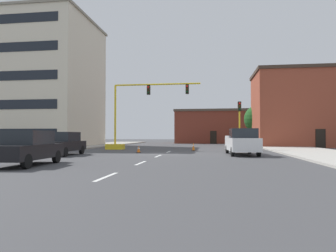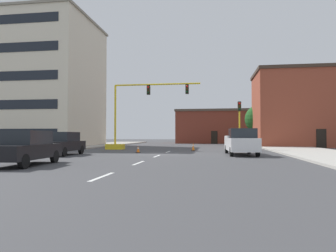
# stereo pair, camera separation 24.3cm
# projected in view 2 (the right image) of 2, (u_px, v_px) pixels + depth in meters

# --- Properties ---
(ground_plane) EXTENTS (160.00, 160.00, 0.00)m
(ground_plane) POSITION_uv_depth(u_px,v_px,m) (164.00, 154.00, 25.01)
(ground_plane) COLOR #424244
(sidewalk_left) EXTENTS (6.00, 56.00, 0.14)m
(sidewalk_left) POSITION_uv_depth(u_px,v_px,m) (68.00, 148.00, 34.72)
(sidewalk_left) COLOR #9E998E
(sidewalk_left) RESTS_ON ground_plane
(sidewalk_right) EXTENTS (6.00, 56.00, 0.14)m
(sidewalk_right) POSITION_uv_depth(u_px,v_px,m) (296.00, 149.00, 31.13)
(sidewalk_right) COLOR #B2ADA3
(sidewalk_right) RESTS_ON ground_plane
(lane_stripe_seg_0) EXTENTS (0.16, 2.40, 0.01)m
(lane_stripe_seg_0) POSITION_uv_depth(u_px,v_px,m) (102.00, 177.00, 11.17)
(lane_stripe_seg_0) COLOR silver
(lane_stripe_seg_0) RESTS_ON ground_plane
(lane_stripe_seg_1) EXTENTS (0.16, 2.40, 0.01)m
(lane_stripe_seg_1) POSITION_uv_depth(u_px,v_px,m) (139.00, 163.00, 16.61)
(lane_stripe_seg_1) COLOR silver
(lane_stripe_seg_1) RESTS_ON ground_plane
(lane_stripe_seg_2) EXTENTS (0.16, 2.40, 0.01)m
(lane_stripe_seg_2) POSITION_uv_depth(u_px,v_px,m) (157.00, 156.00, 22.05)
(lane_stripe_seg_2) COLOR silver
(lane_stripe_seg_2) RESTS_ON ground_plane
(lane_stripe_seg_3) EXTENTS (0.16, 2.40, 0.01)m
(lane_stripe_seg_3) POSITION_uv_depth(u_px,v_px,m) (168.00, 152.00, 27.49)
(lane_stripe_seg_3) COLOR silver
(lane_stripe_seg_3) RESTS_ON ground_plane
(building_tall_left) EXTENTS (14.00, 13.01, 17.08)m
(building_tall_left) POSITION_uv_depth(u_px,v_px,m) (43.00, 84.00, 42.07)
(building_tall_left) COLOR beige
(building_tall_left) RESTS_ON ground_plane
(building_brick_center) EXTENTS (13.78, 8.80, 6.03)m
(building_brick_center) POSITION_uv_depth(u_px,v_px,m) (214.00, 127.00, 56.92)
(building_brick_center) COLOR brown
(building_brick_center) RESTS_ON ground_plane
(building_row_right) EXTENTS (13.85, 8.59, 9.81)m
(building_row_right) POSITION_uv_depth(u_px,v_px,m) (310.00, 109.00, 39.65)
(building_row_right) COLOR brown
(building_row_right) RESTS_ON ground_plane
(traffic_signal_gantry) EXTENTS (9.83, 1.20, 6.83)m
(traffic_signal_gantry) POSITION_uv_depth(u_px,v_px,m) (127.00, 128.00, 32.15)
(traffic_signal_gantry) COLOR yellow
(traffic_signal_gantry) RESTS_ON ground_plane
(traffic_light_pole_right) EXTENTS (0.32, 0.47, 4.80)m
(traffic_light_pole_right) POSITION_uv_depth(u_px,v_px,m) (239.00, 114.00, 30.20)
(traffic_light_pole_right) COLOR yellow
(traffic_light_pole_right) RESTS_ON ground_plane
(tree_right_far) EXTENTS (4.20, 4.20, 5.93)m
(tree_right_far) POSITION_uv_depth(u_px,v_px,m) (259.00, 119.00, 44.99)
(tree_right_far) COLOR #4C3823
(tree_right_far) RESTS_ON ground_plane
(pickup_truck_white) EXTENTS (2.27, 5.49, 1.99)m
(pickup_truck_white) POSITION_uv_depth(u_px,v_px,m) (241.00, 142.00, 23.29)
(pickup_truck_white) COLOR white
(pickup_truck_white) RESTS_ON ground_plane
(sedan_black_near_left) EXTENTS (2.13, 4.61, 1.74)m
(sedan_black_near_left) POSITION_uv_depth(u_px,v_px,m) (25.00, 148.00, 15.38)
(sedan_black_near_left) COLOR black
(sedan_black_near_left) RESTS_ON ground_plane
(sedan_black_mid_left) EXTENTS (1.99, 4.56, 1.74)m
(sedan_black_mid_left) POSITION_uv_depth(u_px,v_px,m) (63.00, 143.00, 23.14)
(sedan_black_mid_left) COLOR black
(sedan_black_mid_left) RESTS_ON ground_plane
(traffic_cone_roadside_a) EXTENTS (0.36, 0.36, 0.60)m
(traffic_cone_roadside_a) POSITION_uv_depth(u_px,v_px,m) (138.00, 149.00, 26.26)
(traffic_cone_roadside_a) COLOR black
(traffic_cone_roadside_a) RESTS_ON ground_plane
(traffic_cone_roadside_b) EXTENTS (0.36, 0.36, 0.76)m
(traffic_cone_roadside_b) POSITION_uv_depth(u_px,v_px,m) (193.00, 147.00, 29.55)
(traffic_cone_roadside_b) COLOR black
(traffic_cone_roadside_b) RESTS_ON ground_plane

